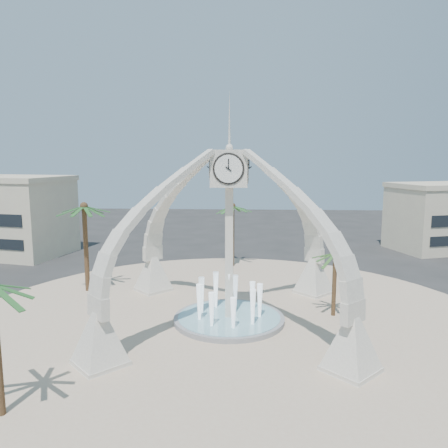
# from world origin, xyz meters

# --- Properties ---
(ground) EXTENTS (140.00, 140.00, 0.00)m
(ground) POSITION_xyz_m (0.00, 0.00, 0.00)
(ground) COLOR #282828
(ground) RESTS_ON ground
(plaza) EXTENTS (40.00, 40.00, 0.06)m
(plaza) POSITION_xyz_m (0.00, 0.00, 0.03)
(plaza) COLOR #C0A98F
(plaza) RESTS_ON ground
(clock_tower) EXTENTS (17.94, 17.94, 16.30)m
(clock_tower) POSITION_xyz_m (-0.00, -0.00, 6.49)
(clock_tower) COLOR silver
(clock_tower) RESTS_ON ground
(fountain) EXTENTS (8.00, 8.00, 3.62)m
(fountain) POSITION_xyz_m (0.00, 0.00, 0.29)
(fountain) COLOR #939396
(fountain) RESTS_ON ground
(palm_east) EXTENTS (3.68, 3.68, 5.46)m
(palm_east) POSITION_xyz_m (7.76, 1.63, 4.76)
(palm_east) COLOR brown
(palm_east) RESTS_ON ground
(palm_west) EXTENTS (5.47, 5.47, 8.43)m
(palm_west) POSITION_xyz_m (-12.92, 6.73, 7.48)
(palm_west) COLOR brown
(palm_west) RESTS_ON ground
(palm_north) EXTENTS (4.53, 4.53, 7.42)m
(palm_north) POSITION_xyz_m (-0.35, 16.49, 6.53)
(palm_north) COLOR brown
(palm_north) RESTS_ON ground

